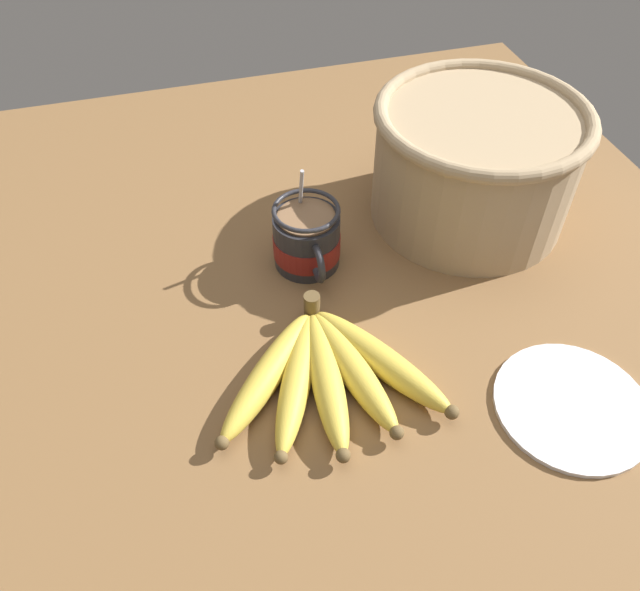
{
  "coord_description": "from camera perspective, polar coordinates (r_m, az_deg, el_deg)",
  "views": [
    {
      "loc": [
        53.26,
        -13.07,
        61.87
      ],
      "look_at": [
        4.22,
        0.99,
        7.72
      ],
      "focal_mm": 35.0,
      "sensor_mm": 36.0,
      "label": 1
    }
  ],
  "objects": [
    {
      "name": "table",
      "position": [
        0.81,
        -1.49,
        -0.88
      ],
      "size": [
        116.79,
        116.79,
        3.76
      ],
      "color": "brown",
      "rests_on": "ground"
    },
    {
      "name": "banana_bunch",
      "position": [
        0.7,
        0.68,
        -7.0
      ],
      "size": [
        21.64,
        26.8,
        4.09
      ],
      "color": "brown",
      "rests_on": "table"
    },
    {
      "name": "small_plate",
      "position": [
        0.74,
        22.04,
        -9.33
      ],
      "size": [
        16.94,
        16.94,
        0.6
      ],
      "color": "white",
      "rests_on": "table"
    },
    {
      "name": "woven_basket",
      "position": [
        0.89,
        13.97,
        11.82
      ],
      "size": [
        28.67,
        28.67,
        16.89
      ],
      "color": "tan",
      "rests_on": "table"
    },
    {
      "name": "coffee_mug",
      "position": [
        0.82,
        -1.21,
        5.12
      ],
      "size": [
        12.42,
        8.89,
        13.72
      ],
      "color": "#28282D",
      "rests_on": "table"
    }
  ]
}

